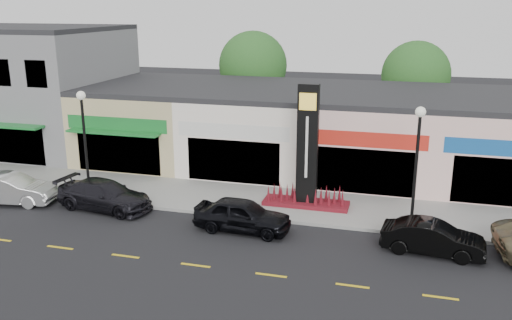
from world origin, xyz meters
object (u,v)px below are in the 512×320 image
object	(u,v)px
car_dark_sedan	(105,195)
car_black_conv	(433,238)
pylon_sign	(307,164)
car_white_van	(10,189)
lamp_east_near	(417,156)
car_black_sedan	(242,215)
lamp_west_near	(84,134)

from	to	relation	value
car_dark_sedan	car_black_conv	world-z (taller)	car_dark_sedan
pylon_sign	car_dark_sedan	world-z (taller)	pylon_sign
car_white_van	pylon_sign	bearing A→B (deg)	-86.24
lamp_east_near	car_black_conv	size ratio (longest dim) A/B	1.35
car_black_conv	car_white_van	bearing A→B (deg)	94.83
car_dark_sedan	car_black_sedan	size ratio (longest dim) A/B	1.14
car_white_van	lamp_west_near	bearing A→B (deg)	-74.94
lamp_east_near	pylon_sign	distance (m)	5.42
lamp_west_near	lamp_east_near	distance (m)	16.00
car_dark_sedan	car_black_sedan	xyz separation A→B (m)	(7.28, -0.76, 0.02)
pylon_sign	car_black_conv	xyz separation A→B (m)	(5.82, -3.67, -1.61)
pylon_sign	car_white_van	size ratio (longest dim) A/B	1.32
lamp_west_near	car_black_conv	distance (m)	17.17
lamp_east_near	car_dark_sedan	world-z (taller)	lamp_east_near
lamp_east_near	car_black_sedan	distance (m)	7.93
pylon_sign	car_white_van	xyz separation A→B (m)	(-14.52, -3.26, -1.53)
car_black_conv	car_dark_sedan	bearing A→B (deg)	92.47
lamp_east_near	pylon_sign	size ratio (longest dim) A/B	0.91
pylon_sign	car_dark_sedan	xyz separation A→B (m)	(-9.50, -2.73, -1.56)
lamp_west_near	car_dark_sedan	xyz separation A→B (m)	(1.50, -1.04, -2.76)
car_black_sedan	pylon_sign	bearing A→B (deg)	-29.47
car_black_sedan	lamp_east_near	bearing A→B (deg)	-73.10
lamp_west_near	car_dark_sedan	bearing A→B (deg)	-34.61
lamp_west_near	car_black_sedan	xyz separation A→B (m)	(8.78, -1.80, -2.74)
lamp_east_near	car_white_van	distance (m)	19.78
lamp_west_near	car_black_sedan	size ratio (longest dim) A/B	1.27
lamp_west_near	car_white_van	xyz separation A→B (m)	(-3.52, -1.57, -2.73)
car_dark_sedan	car_black_sedan	distance (m)	7.32
car_white_van	car_dark_sedan	bearing A→B (deg)	-92.88
pylon_sign	car_white_van	distance (m)	14.96
car_dark_sedan	car_black_conv	distance (m)	15.35
lamp_east_near	car_black_sedan	size ratio (longest dim) A/B	1.27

